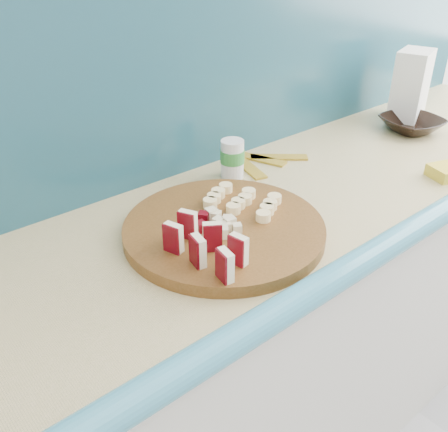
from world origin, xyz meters
TOP-DOWN VIEW (x-y plane):
  - kitchen_counter at (0.10, 1.50)m, footprint 2.20×0.63m
  - backsplash at (0.10, 1.79)m, footprint 2.20×0.02m
  - cutting_board at (-0.29, 1.46)m, footprint 0.58×0.58m
  - apple_wedges at (-0.40, 1.39)m, footprint 0.10×0.20m
  - apple_chunks at (-0.32, 1.45)m, footprint 0.07×0.08m
  - banana_slices at (-0.20, 1.50)m, footprint 0.16×0.19m
  - brown_bowl at (0.59, 1.55)m, footprint 0.23×0.23m
  - flour_bag at (0.68, 1.63)m, footprint 0.16×0.14m
  - canister at (-0.09, 1.67)m, footprint 0.07×0.07m
  - banana_peel at (0.05, 1.69)m, footprint 0.23×0.19m

SIDE VIEW (x-z plane):
  - kitchen_counter at x=0.10m, z-range 0.00..0.91m
  - banana_peel at x=0.05m, z-range 0.91..0.92m
  - cutting_board at x=-0.29m, z-range 0.91..0.94m
  - brown_bowl at x=0.59m, z-range 0.91..0.96m
  - banana_slices at x=-0.20m, z-range 0.94..0.96m
  - apple_chunks at x=-0.32m, z-range 0.94..0.96m
  - canister at x=-0.09m, z-range 0.91..1.02m
  - apple_wedges at x=-0.40m, z-range 0.94..1.00m
  - flour_bag at x=0.68m, z-range 0.91..1.15m
  - backsplash at x=0.10m, z-range 0.91..1.41m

